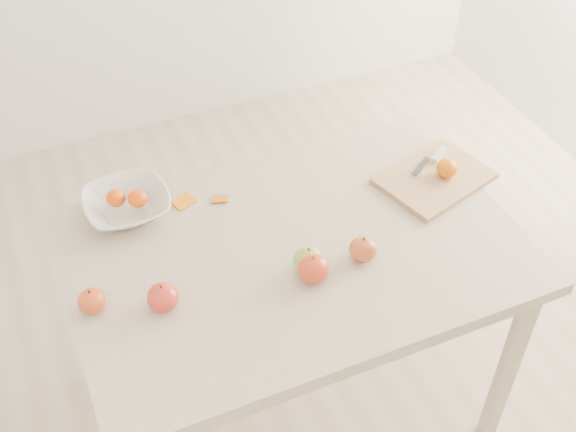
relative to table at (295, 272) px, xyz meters
name	(u,v)px	position (x,y,z in m)	size (l,w,h in m)	color
ground	(294,403)	(0.00, 0.00, -0.65)	(3.50, 3.50, 0.00)	#C6B293
table	(295,272)	(0.00, 0.00, 0.00)	(1.20, 0.80, 0.75)	#C3B094
cutting_board	(434,178)	(0.49, 0.09, 0.11)	(0.31, 0.23, 0.02)	tan
board_tangerine	(447,168)	(0.52, 0.08, 0.14)	(0.06, 0.06, 0.05)	#D66307
fruit_bowl	(127,205)	(-0.38, 0.31, 0.13)	(0.24, 0.24, 0.06)	silver
bowl_tangerine_near	(116,198)	(-0.40, 0.32, 0.15)	(0.05, 0.05, 0.05)	#E45308
bowl_tangerine_far	(138,198)	(-0.35, 0.29, 0.15)	(0.06, 0.06, 0.05)	#E04A07
orange_peel_a	(184,203)	(-0.22, 0.29, 0.10)	(0.06, 0.04, 0.00)	orange
orange_peel_b	(220,199)	(-0.12, 0.26, 0.10)	(0.04, 0.04, 0.00)	#CC5C0E
paring_knife	(436,156)	(0.53, 0.16, 0.12)	(0.16, 0.09, 0.01)	silver
apple_green	(309,260)	(0.00, -0.09, 0.13)	(0.08, 0.08, 0.07)	#568714
apple_red_d	(92,301)	(-0.54, 0.00, 0.13)	(0.07, 0.07, 0.06)	maroon
apple_red_c	(313,268)	(0.00, -0.12, 0.14)	(0.08, 0.08, 0.07)	#A11416
apple_red_e	(363,249)	(0.15, -0.11, 0.13)	(0.07, 0.07, 0.07)	maroon
apple_red_b	(163,297)	(-0.38, -0.06, 0.13)	(0.08, 0.08, 0.07)	#8F0408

